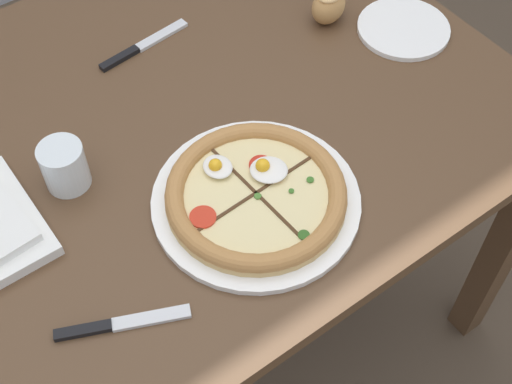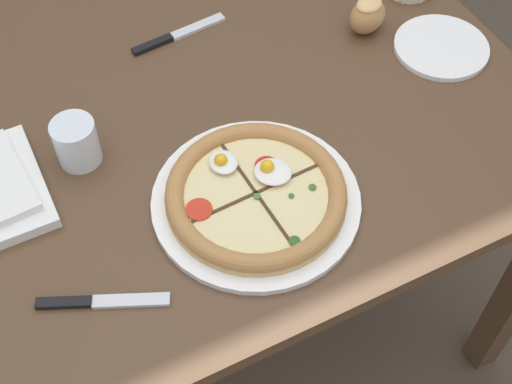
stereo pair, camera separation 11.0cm
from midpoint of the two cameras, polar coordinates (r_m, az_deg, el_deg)
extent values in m
plane|color=brown|center=(1.89, -1.16, -9.48)|extent=(12.00, 12.00, 0.00)
cube|color=#513823|center=(1.27, -1.71, 6.19)|extent=(1.15, 0.91, 0.03)
cube|color=#513823|center=(1.98, 7.46, 11.30)|extent=(0.06, 0.06, 0.73)
cylinder|color=white|center=(1.12, 2.81, -0.92)|extent=(0.33, 0.33, 0.01)
cylinder|color=tan|center=(1.11, 2.83, -0.56)|extent=(0.28, 0.28, 0.01)
cylinder|color=beige|center=(1.10, 2.85, -0.33)|extent=(0.24, 0.24, 0.00)
torus|color=#B27A42|center=(1.10, 2.85, -0.29)|extent=(0.28, 0.28, 0.03)
cube|color=#472D19|center=(1.13, 1.30, 1.83)|extent=(0.01, 0.12, 0.00)
cube|color=#472D19|center=(1.08, 0.17, -1.51)|extent=(0.12, 0.01, 0.00)
cube|color=#472D19|center=(1.08, 4.49, -2.48)|extent=(0.01, 0.12, 0.00)
cube|color=#472D19|center=(1.12, 5.43, 0.93)|extent=(0.12, 0.01, 0.00)
cylinder|color=red|center=(1.14, 3.64, 1.91)|extent=(0.04, 0.04, 0.00)
cylinder|color=red|center=(1.12, 4.47, 1.15)|extent=(0.03, 0.03, 0.00)
cylinder|color=red|center=(1.08, -1.70, -1.61)|extent=(0.04, 0.04, 0.00)
ellipsoid|color=white|center=(1.13, 0.14, 2.23)|extent=(0.05, 0.05, 0.01)
sphere|color=#F4AD1E|center=(1.12, -0.05, 2.38)|extent=(0.02, 0.02, 0.02)
ellipsoid|color=white|center=(1.12, 4.17, 1.44)|extent=(0.08, 0.08, 0.01)
sphere|color=#F4AD1E|center=(1.12, 3.71, 1.84)|extent=(0.02, 0.02, 0.02)
cylinder|color=#2D5B1E|center=(1.05, 5.87, -4.23)|extent=(0.02, 0.02, 0.00)
cylinder|color=#477A2D|center=(1.10, 2.95, -0.53)|extent=(0.01, 0.01, 0.00)
cylinder|color=#386B23|center=(1.10, 5.70, -0.49)|extent=(0.01, 0.01, 0.00)
cylinder|color=#386B23|center=(1.12, 7.37, 0.20)|extent=(0.01, 0.01, 0.00)
ellipsoid|color=#B27F47|center=(1.41, 11.18, 13.52)|extent=(0.09, 0.08, 0.07)
ellipsoid|color=#EAB775|center=(1.39, 11.37, 14.38)|extent=(0.07, 0.06, 0.02)
cube|color=silver|center=(1.41, -2.41, 12.95)|extent=(0.11, 0.03, 0.01)
cube|color=black|center=(1.37, -5.97, 11.52)|extent=(0.08, 0.02, 0.01)
cube|color=silver|center=(1.04, -6.95, -8.85)|extent=(0.11, 0.06, 0.01)
cube|color=black|center=(1.05, -12.22, -8.88)|extent=(0.08, 0.05, 0.01)
cylinder|color=white|center=(1.17, -11.61, 3.76)|extent=(0.07, 0.07, 0.08)
cylinder|color=silver|center=(1.19, -11.49, 3.26)|extent=(0.06, 0.06, 0.04)
cylinder|color=white|center=(1.42, 16.81, 10.91)|extent=(0.18, 0.18, 0.01)
camera|label=1|loc=(0.06, -87.13, 3.84)|focal=50.00mm
camera|label=2|loc=(0.06, 92.87, -3.84)|focal=50.00mm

